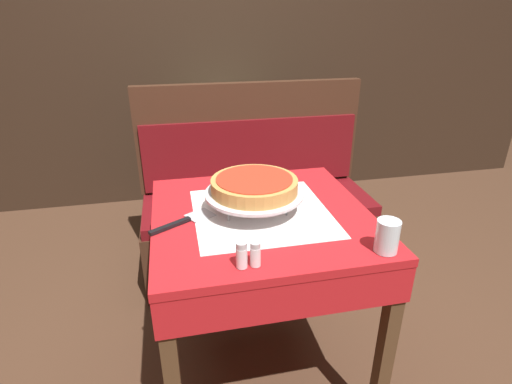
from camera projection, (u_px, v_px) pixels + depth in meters
The scene contains 12 objects.
ground_plane at pixel (260, 364), 1.82m from camera, with size 14.00×14.00×0.00m, color #472D1E.
dining_table_front at pixel (261, 236), 1.54m from camera, with size 0.81×0.81×0.78m.
dining_table_rear at pixel (231, 132), 2.92m from camera, with size 0.65×0.65×0.77m.
booth_bench at pixel (257, 218), 2.43m from camera, with size 1.35×0.51×1.10m.
back_wall_panel at pixel (205, 50), 3.05m from camera, with size 6.00×0.04×2.40m, color black.
pizza_pan_stand at pixel (254, 194), 1.48m from camera, with size 0.37×0.37×0.08m.
deep_dish_pizza at pixel (254, 185), 1.47m from camera, with size 0.32×0.32×0.05m.
pizza_server at pixel (183, 221), 1.42m from camera, with size 0.24×0.17×0.01m.
water_glass_near at pixel (387, 236), 1.23m from camera, with size 0.07×0.07×0.11m.
salt_shaker at pixel (242, 255), 1.16m from camera, with size 0.03×0.03×0.08m.
pepper_shaker at pixel (255, 254), 1.17m from camera, with size 0.03×0.03×0.08m.
condiment_caddy at pixel (241, 113), 2.80m from camera, with size 0.11×0.11×0.15m.
Camera 1 is at (-0.30, -1.30, 1.46)m, focal length 28.00 mm.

